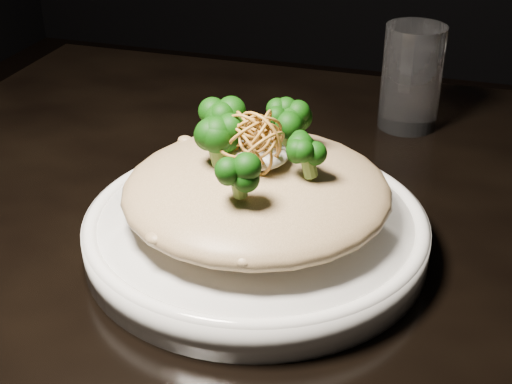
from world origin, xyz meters
TOP-DOWN VIEW (x-y plane):
  - table at (0.00, 0.00)m, footprint 1.10×0.80m
  - plate at (-0.10, -0.05)m, footprint 0.29×0.29m
  - risotto at (-0.10, -0.05)m, footprint 0.23×0.23m
  - broccoli at (-0.09, -0.05)m, footprint 0.14×0.14m
  - cheese at (-0.10, -0.05)m, footprint 0.05×0.05m
  - shallots at (-0.10, -0.05)m, footprint 0.05×0.05m
  - drinking_glass at (-0.00, 0.24)m, footprint 0.07×0.07m

SIDE VIEW (x-z plane):
  - table at x=0.00m, z-range 0.29..1.04m
  - plate at x=-0.10m, z-range 0.75..0.78m
  - risotto at x=-0.10m, z-range 0.78..0.83m
  - drinking_glass at x=0.00m, z-range 0.75..0.87m
  - cheese at x=-0.10m, z-range 0.83..0.85m
  - broccoli at x=-0.09m, z-range 0.83..0.88m
  - shallots at x=-0.10m, z-range 0.85..0.88m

